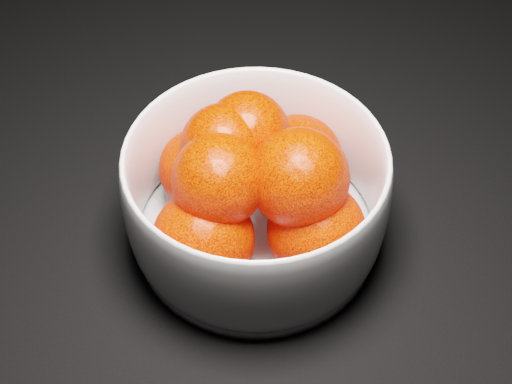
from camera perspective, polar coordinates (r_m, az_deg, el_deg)
name	(u,v)px	position (r m, az deg, el deg)	size (l,w,h in m)	color
bowl	(256,196)	(0.56, 0.00, -0.34)	(0.21, 0.21, 0.10)	silver
orange_pile	(254,184)	(0.55, -0.16, 0.65)	(0.18, 0.17, 0.12)	red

